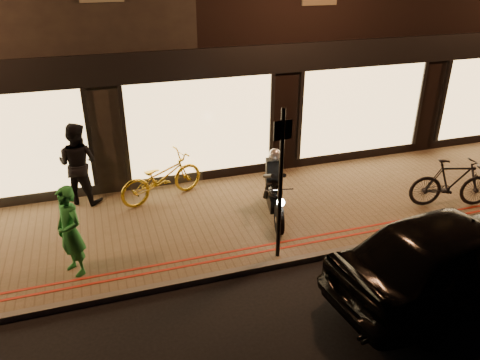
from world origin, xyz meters
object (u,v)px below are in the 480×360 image
motorcycle (274,192)px  person_green (70,231)px  sign_post (281,178)px  parked_car (455,256)px  bicycle_gold (161,177)px

motorcycle → person_green: (-4.23, -0.76, 0.25)m
motorcycle → sign_post: 1.85m
parked_car → sign_post: bearing=46.4°
motorcycle → parked_car: 3.85m
sign_post → person_green: sign_post is taller
sign_post → person_green: (-3.75, 0.67, -0.81)m
person_green → bicycle_gold: bearing=107.2°
motorcycle → bicycle_gold: motorcycle is taller
sign_post → bicycle_gold: sign_post is taller
motorcycle → parked_car: size_ratio=0.41×
bicycle_gold → sign_post: bearing=-170.1°
motorcycle → person_green: person_green is taller
bicycle_gold → parked_car: (4.26, -4.91, 0.12)m
sign_post → person_green: bearing=169.8°
motorcycle → person_green: size_ratio=1.11×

